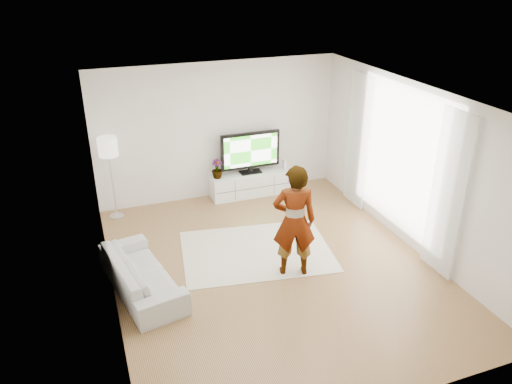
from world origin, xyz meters
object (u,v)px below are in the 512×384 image
object	(u,v)px
television	(250,151)
sofa	(141,273)
floor_lamp	(108,150)
player	(294,221)
media_console	(251,184)
rug	(256,251)

from	to	relation	value
television	sofa	bearing A→B (deg)	-135.27
television	floor_lamp	xyz separation A→B (m)	(-2.81, -0.09, 0.41)
television	floor_lamp	bearing A→B (deg)	-178.11
player	floor_lamp	size ratio (longest dim) A/B	1.13
sofa	floor_lamp	distance (m)	2.79
media_console	television	xyz separation A→B (m)	(0.00, 0.03, 0.72)
player	sofa	bearing A→B (deg)	8.79
player	sofa	xyz separation A→B (m)	(-2.32, 0.37, -0.64)
media_console	sofa	xyz separation A→B (m)	(-2.69, -2.64, 0.04)
rug	sofa	distance (m)	2.06
rug	floor_lamp	world-z (taller)	floor_lamp
player	sofa	world-z (taller)	player
television	floor_lamp	size ratio (longest dim) A/B	0.78
media_console	rug	world-z (taller)	media_console
television	player	distance (m)	3.06
media_console	player	size ratio (longest dim) A/B	0.94
media_console	rug	distance (m)	2.34
media_console	television	size ratio (longest dim) A/B	1.37
television	player	xyz separation A→B (m)	(-0.37, -3.03, -0.04)
floor_lamp	sofa	bearing A→B (deg)	-87.33
media_console	sofa	distance (m)	3.77
sofa	floor_lamp	bearing A→B (deg)	-8.38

